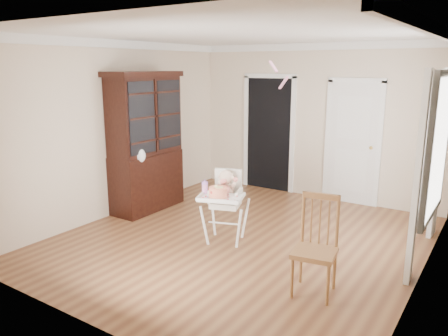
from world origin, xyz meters
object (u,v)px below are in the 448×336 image
Objects in this scene: sippy_cup at (205,187)px; high_chair at (225,198)px; cake at (218,192)px; china_cabinet at (146,142)px; dining_chair at (316,249)px.

high_chair is at bearing 44.08° from sippy_cup.
high_chair reaches higher than sippy_cup.
china_cabinet is at bearing 159.55° from cake.
dining_chair is (1.52, -0.63, -0.13)m from high_chair.
sippy_cup is at bearing 167.97° from cake.
cake is 2.05m from china_cabinet.
cake is at bearing 155.91° from dining_chair.
dining_chair is (1.47, -0.39, -0.27)m from cake.
sippy_cup is 0.19× the size of dining_chair.
high_chair is 0.44× the size of china_cabinet.
dining_chair is (1.72, -0.44, -0.29)m from sippy_cup.
sippy_cup is (-0.24, 0.05, 0.02)m from cake.
cake is at bearing -12.03° from sippy_cup.
cake is at bearing -97.89° from high_chair.
high_chair is at bearing -14.11° from china_cabinet.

